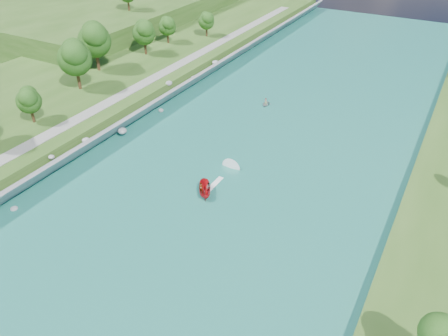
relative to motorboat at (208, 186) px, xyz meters
The scene contains 8 objects.
ground 11.59m from the motorboat, 87.01° to the right, with size 260.00×260.00×0.00m, color #2D5119.
river_water 8.53m from the motorboat, 85.93° to the left, with size 55.00×240.00×0.10m, color #1A6560.
berm_west 50.13m from the motorboat, behind, with size 45.00×240.00×3.50m, color #2D5119.
ridge_west 116.99m from the motorboat, 134.46° to the left, with size 60.00×120.00×9.00m, color #2D5119.
riprap_bank 26.55m from the motorboat, 162.08° to the left, with size 4.81×236.00×4.19m.
riverside_path 33.11m from the motorboat, 165.14° to the left, with size 3.00×200.00×0.10m, color gray.
motorboat is the anchor object (origin of this frame).
raft 34.84m from the motorboat, 99.19° to the left, with size 2.29×2.97×1.62m.
Camera 1 is at (29.73, -37.31, 42.07)m, focal length 35.00 mm.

